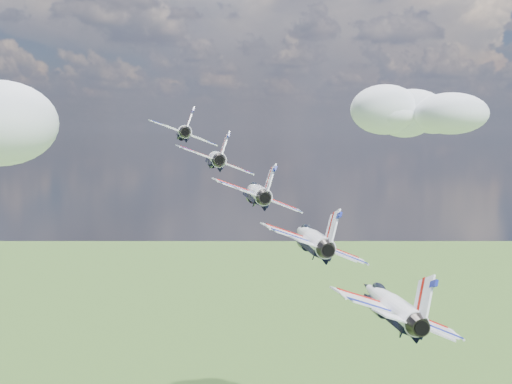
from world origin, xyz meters
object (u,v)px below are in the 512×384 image
(jet_0, at_px, (184,132))
(jet_3, at_px, (311,238))
(jet_4, at_px, (389,303))
(jet_1, at_px, (215,158))
(jet_2, at_px, (256,192))

(jet_0, xyz_separation_m, jet_3, (23.50, -27.47, -9.06))
(jet_3, distance_m, jet_4, 12.42)
(jet_1, bearing_deg, jet_2, -74.17)
(jet_1, distance_m, jet_2, 12.42)
(jet_2, relative_size, jet_3, 1.00)
(jet_1, height_order, jet_2, jet_1)
(jet_3, xyz_separation_m, jet_4, (7.83, -9.16, -3.02))
(jet_0, relative_size, jet_3, 1.00)
(jet_0, bearing_deg, jet_3, -74.17)
(jet_0, height_order, jet_3, jet_0)
(jet_2, distance_m, jet_4, 24.84)
(jet_1, relative_size, jet_2, 1.00)
(jet_1, bearing_deg, jet_3, -74.17)
(jet_0, distance_m, jet_4, 49.68)
(jet_2, xyz_separation_m, jet_3, (7.83, -9.16, -3.02))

